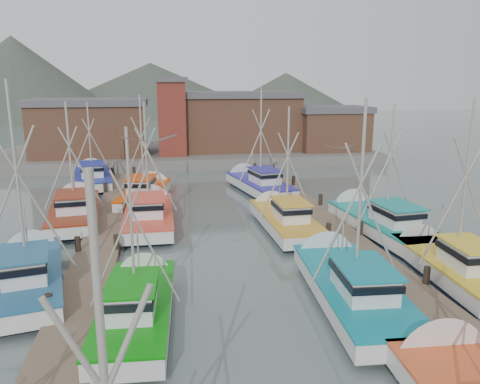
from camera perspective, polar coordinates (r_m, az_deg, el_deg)
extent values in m
plane|color=#495855|center=(22.02, 0.28, -11.41)|extent=(260.00, 260.00, 0.00)
cube|color=brown|center=(25.57, -17.18, -7.95)|extent=(2.20, 46.00, 0.40)
cylinder|color=black|center=(20.22, -22.18, -13.39)|extent=(0.30, 0.30, 1.50)
cylinder|color=black|center=(26.56, -19.11, -6.72)|extent=(0.30, 0.30, 1.50)
cylinder|color=black|center=(33.17, -17.29, -2.64)|extent=(0.30, 0.30, 1.50)
cylinder|color=black|center=(39.91, -16.09, 0.07)|extent=(0.30, 0.30, 1.50)
cylinder|color=black|center=(46.73, -15.23, 1.99)|extent=(0.30, 0.30, 1.50)
cylinder|color=black|center=(19.88, -16.39, -13.39)|extent=(0.30, 0.30, 1.50)
cylinder|color=black|center=(26.30, -14.78, -6.61)|extent=(0.30, 0.30, 1.50)
cylinder|color=black|center=(32.96, -13.84, -2.52)|extent=(0.30, 0.30, 1.50)
cylinder|color=black|center=(39.74, -13.22, 0.18)|extent=(0.30, 0.30, 1.50)
cylinder|color=black|center=(46.58, -12.78, 2.09)|extent=(0.30, 0.30, 1.50)
cube|color=brown|center=(27.45, 13.37, -6.24)|extent=(2.20, 46.00, 0.40)
cylinder|color=black|center=(21.93, 17.19, -10.85)|extent=(0.30, 0.30, 1.50)
cylinder|color=black|center=(27.88, 10.69, -5.25)|extent=(0.30, 0.30, 1.50)
cylinder|color=black|center=(34.24, 6.61, -1.63)|extent=(0.30, 0.30, 1.50)
cylinder|color=black|center=(40.80, 3.84, 0.84)|extent=(0.30, 0.30, 1.50)
cylinder|color=black|center=(47.49, 1.83, 2.62)|extent=(0.30, 0.30, 1.50)
cylinder|color=black|center=(22.87, 21.73, -10.20)|extent=(0.30, 0.30, 1.50)
cylinder|color=black|center=(28.63, 14.46, -4.96)|extent=(0.30, 0.30, 1.50)
cylinder|color=black|center=(34.85, 9.77, -1.48)|extent=(0.30, 0.30, 1.50)
cylinder|color=black|center=(41.32, 6.53, 0.94)|extent=(0.30, 0.30, 1.50)
cylinder|color=black|center=(47.94, 4.18, 2.70)|extent=(0.30, 0.30, 1.50)
cube|color=slate|center=(57.45, -6.31, 4.55)|extent=(44.00, 16.00, 1.20)
cube|color=brown|center=(55.45, -17.76, 7.19)|extent=(12.00, 8.00, 5.50)
cube|color=#545458|center=(55.24, -17.99, 10.38)|extent=(12.72, 8.48, 0.70)
cube|color=brown|center=(57.70, -0.39, 8.37)|extent=(14.00, 9.00, 6.20)
cube|color=#545458|center=(57.52, -0.39, 11.80)|extent=(14.84, 9.54, 0.70)
cube|color=brown|center=(57.78, 11.03, 7.29)|extent=(8.00, 6.00, 4.50)
cube|color=#545458|center=(57.59, 11.15, 9.86)|extent=(8.48, 6.36, 0.70)
cube|color=maroon|center=(52.87, -8.33, 8.77)|extent=(3.00, 3.00, 8.00)
cube|color=#545458|center=(52.72, -8.49, 13.38)|extent=(3.60, 3.60, 0.50)
cone|color=#495345|center=(139.84, -25.32, 8.20)|extent=(110.00, 110.00, 42.00)
cone|color=#495345|center=(149.98, -10.64, 9.49)|extent=(140.00, 140.00, 30.00)
cone|color=#495345|center=(145.21, 5.54, 9.53)|extent=(90.00, 90.00, 24.00)
cone|color=silver|center=(17.37, 22.36, -17.64)|extent=(3.12, 1.28, 3.06)
cube|color=black|center=(19.12, -12.39, -15.62)|extent=(2.71, 7.03, 0.70)
cube|color=silver|center=(18.82, -12.49, -13.88)|extent=(3.08, 7.98, 0.80)
cube|color=#09870A|center=(18.65, -12.55, -12.84)|extent=(3.17, 8.07, 0.10)
cone|color=silver|center=(22.41, -11.38, -9.69)|extent=(2.52, 1.27, 2.45)
cube|color=silver|center=(17.56, -12.99, -12.51)|extent=(1.74, 2.45, 1.10)
cube|color=black|center=(17.47, -13.02, -11.83)|extent=(1.86, 2.69, 0.28)
cube|color=#09870A|center=(17.32, -13.09, -10.75)|extent=(1.97, 2.86, 0.07)
cylinder|color=#A29D94|center=(17.32, -13.15, -3.17)|extent=(0.12, 0.12, 6.58)
cylinder|color=#A29D94|center=(17.62, -14.64, -5.61)|extent=(2.35, 0.24, 5.14)
cylinder|color=#A29D94|center=(17.49, -11.38, -5.57)|extent=(2.35, 0.24, 5.14)
cylinder|color=#A29D94|center=(19.45, -12.28, -7.79)|extent=(0.07, 0.07, 2.18)
cube|color=black|center=(20.77, 13.51, -13.23)|extent=(3.23, 8.27, 0.70)
cube|color=silver|center=(20.50, 13.61, -11.60)|extent=(3.67, 9.40, 0.80)
cube|color=#0B7F8F|center=(20.34, 13.67, -10.63)|extent=(3.76, 9.50, 0.10)
cone|color=silver|center=(24.59, 10.07, -7.52)|extent=(2.95, 1.31, 2.88)
cube|color=silver|center=(19.17, 14.86, -10.36)|extent=(2.06, 2.89, 1.10)
cube|color=black|center=(19.08, 14.90, -9.73)|extent=(2.20, 3.18, 0.28)
cube|color=#0B7F8F|center=(18.94, 14.97, -8.72)|extent=(2.33, 3.37, 0.07)
cylinder|color=#A29D94|center=(18.98, 14.47, -0.32)|extent=(0.14, 0.14, 7.54)
cylinder|color=#A29D94|center=(19.01, 12.65, -2.96)|extent=(2.69, 0.29, 5.89)
cylinder|color=#A29D94|center=(19.41, 15.95, -2.82)|extent=(2.69, 0.29, 5.89)
cylinder|color=#A29D94|center=(21.36, 12.39, -5.88)|extent=(0.08, 0.08, 2.57)
cube|color=black|center=(23.34, -24.23, -11.03)|extent=(3.83, 7.73, 0.70)
cube|color=silver|center=(23.09, -24.39, -9.55)|extent=(4.35, 8.79, 0.80)
cube|color=#1F577F|center=(22.96, -24.48, -8.68)|extent=(4.45, 8.89, 0.10)
cone|color=silver|center=(27.09, -23.98, -6.54)|extent=(2.79, 1.60, 2.63)
cube|color=silver|center=(21.81, -24.74, -8.23)|extent=(2.16, 2.81, 1.10)
cube|color=black|center=(21.74, -24.80, -7.66)|extent=(2.32, 3.08, 0.28)
cube|color=#1F577F|center=(21.62, -24.89, -6.77)|extent=(2.46, 3.27, 0.07)
cylinder|color=#A29D94|center=(21.68, -25.53, 1.38)|extent=(0.15, 0.15, 8.22)
cylinder|color=#A29D94|center=(21.93, -26.79, -1.22)|extent=(2.89, 0.67, 6.42)
cylinder|color=#A29D94|center=(21.84, -23.77, -0.97)|extent=(2.89, 0.67, 6.42)
cylinder|color=#A29D94|center=(24.00, -24.60, -4.67)|extent=(0.09, 0.09, 2.52)
cube|color=black|center=(24.60, 24.48, -9.81)|extent=(2.67, 7.10, 0.70)
cube|color=silver|center=(24.37, 24.62, -8.39)|extent=(3.04, 8.06, 0.80)
cube|color=gold|center=(24.24, 24.71, -7.56)|extent=(3.12, 8.15, 0.10)
cone|color=silver|center=(27.65, 20.37, -5.82)|extent=(2.56, 1.23, 2.51)
cube|color=silver|center=(23.30, 26.05, -7.02)|extent=(1.75, 2.46, 1.10)
cube|color=black|center=(23.23, 26.11, -6.49)|extent=(1.86, 2.71, 0.28)
cube|color=gold|center=(23.12, 26.20, -5.64)|extent=(1.98, 2.87, 0.07)
cylinder|color=#A29D94|center=(23.13, 25.80, 1.05)|extent=(0.12, 0.12, 7.45)
cylinder|color=#A29D94|center=(23.03, 24.46, -1.10)|extent=(2.66, 0.23, 5.82)
cylinder|color=#A29D94|center=(23.60, 26.68, -1.01)|extent=(2.66, 0.23, 5.82)
cylinder|color=#A29D94|center=(25.02, 23.30, -3.84)|extent=(0.07, 0.07, 2.32)
cube|color=black|center=(31.21, -10.97, -4.03)|extent=(2.66, 7.98, 0.70)
cube|color=silver|center=(31.03, -11.02, -2.88)|extent=(3.02, 9.07, 0.80)
cube|color=#E2422D|center=(30.93, -11.06, -2.21)|extent=(3.11, 9.16, 0.10)
cone|color=silver|center=(35.44, -10.86, -1.11)|extent=(2.84, 1.12, 2.83)
cube|color=silver|center=(29.73, -11.15, -1.70)|extent=(1.85, 2.73, 1.10)
cube|color=black|center=(29.67, -11.17, -1.27)|extent=(1.97, 3.00, 0.28)
cube|color=#E2422D|center=(29.59, -11.20, -0.59)|extent=(2.09, 3.18, 0.07)
cylinder|color=#A29D94|center=(30.03, -11.35, 4.10)|extent=(0.13, 0.13, 6.90)
cylinder|color=#A29D94|center=(30.19, -12.38, 2.53)|extent=(2.47, 0.11, 5.40)
cylinder|color=#A29D94|center=(30.15, -10.19, 2.62)|extent=(2.47, 0.11, 5.40)
cylinder|color=#A29D94|center=(32.22, -11.09, 0.65)|extent=(0.07, 0.07, 2.52)
cube|color=black|center=(29.67, 5.56, -4.76)|extent=(2.54, 7.34, 0.70)
cube|color=silver|center=(29.48, 5.58, -3.55)|extent=(2.88, 8.34, 0.80)
cube|color=gold|center=(29.37, 5.60, -2.84)|extent=(2.96, 8.42, 0.10)
cone|color=silver|center=(33.35, 3.54, -1.80)|extent=(2.61, 1.16, 2.59)
cube|color=silver|center=(28.30, 6.21, -2.28)|extent=(1.73, 2.52, 1.10)
cube|color=black|center=(28.24, 6.22, -1.83)|extent=(1.84, 2.77, 0.28)
cube|color=gold|center=(28.15, 6.24, -1.12)|extent=(1.95, 2.94, 0.07)
cylinder|color=#A29D94|center=(28.47, 5.85, 3.59)|extent=(0.12, 0.12, 6.69)
cylinder|color=#A29D94|center=(28.46, 4.79, 2.00)|extent=(2.39, 0.14, 5.23)
cylinder|color=#A29D94|center=(28.77, 6.82, 2.07)|extent=(2.39, 0.14, 5.23)
cylinder|color=#A29D94|center=(30.45, 4.85, 0.12)|extent=(0.07, 0.07, 2.31)
cube|color=black|center=(33.38, -19.41, -3.42)|extent=(3.44, 8.26, 0.70)
cube|color=silver|center=(33.21, -19.50, -2.35)|extent=(3.91, 9.38, 0.80)
cube|color=maroon|center=(33.11, -19.55, -1.71)|extent=(4.01, 9.48, 0.10)
cone|color=silver|center=(37.66, -19.12, -0.77)|extent=(2.95, 1.39, 2.85)
cube|color=silver|center=(31.92, -19.73, -1.21)|extent=(2.12, 2.92, 1.10)
cube|color=black|center=(31.86, -19.76, -0.81)|extent=(2.26, 3.20, 0.28)
cube|color=maroon|center=(31.78, -19.81, -0.18)|extent=(2.40, 3.39, 0.07)
cylinder|color=#A29D94|center=(32.26, -20.04, 4.18)|extent=(0.15, 0.15, 6.90)
cylinder|color=#A29D94|center=(32.44, -21.03, 2.69)|extent=(2.48, 0.36, 5.40)
cylinder|color=#A29D94|center=(32.35, -18.82, 2.84)|extent=(2.48, 0.36, 5.40)
cylinder|color=#A29D94|center=(34.44, -19.56, 0.93)|extent=(0.09, 0.09, 2.74)
cube|color=black|center=(30.20, 17.08, -4.97)|extent=(3.37, 8.43, 0.70)
cube|color=silver|center=(30.01, 17.17, -3.79)|extent=(3.82, 9.58, 0.80)
cube|color=#108783|center=(29.91, 17.22, -3.09)|extent=(3.92, 9.68, 0.10)
cone|color=silver|center=(33.95, 13.05, -1.85)|extent=(3.04, 1.33, 2.96)
cube|color=silver|center=(28.85, 18.45, -2.60)|extent=(2.13, 2.95, 1.10)
cube|color=black|center=(28.79, 18.49, -2.16)|extent=(2.28, 3.24, 0.28)
cube|color=#108783|center=(28.70, 18.54, -1.46)|extent=(2.41, 3.44, 0.07)
cylinder|color=#A29D94|center=(29.01, 17.87, 3.40)|extent=(0.15, 0.15, 6.89)
cylinder|color=#A29D94|center=(28.82, 16.70, 1.78)|extent=(2.48, 0.30, 5.39)
cylinder|color=#A29D94|center=(29.48, 18.80, 1.88)|extent=(2.48, 0.30, 5.39)
cylinder|color=#A29D94|center=(31.00, 15.75, -0.10)|extent=(0.09, 0.09, 2.74)
cube|color=black|center=(37.19, -11.51, -1.26)|extent=(3.72, 7.72, 0.70)
cube|color=silver|center=(37.04, -11.56, -0.28)|extent=(4.23, 8.77, 0.80)
cube|color=#DE3D00|center=(36.95, -11.58, 0.29)|extent=(4.32, 8.87, 0.10)
cone|color=silver|center=(41.09, -10.35, 0.88)|extent=(2.79, 1.56, 2.63)
cube|color=silver|center=(35.87, -11.96, 0.82)|extent=(2.13, 2.79, 1.10)
cube|color=black|center=(35.82, -11.97, 1.18)|extent=(2.28, 3.06, 0.28)
cube|color=#DE3D00|center=(35.75, -12.00, 1.74)|extent=(2.42, 3.25, 0.07)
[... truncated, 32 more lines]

